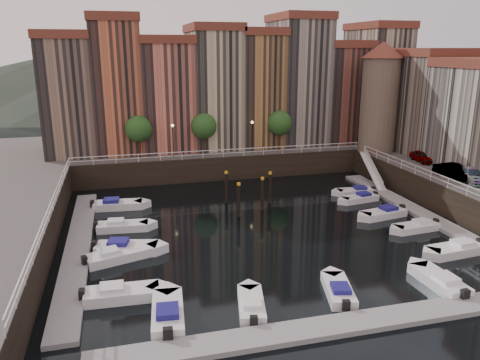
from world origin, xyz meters
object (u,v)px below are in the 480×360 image
object	(u,v)px
corner_tower	(380,96)
car_a	(422,157)
boat_left_0	(120,294)
boat_left_2	(125,248)
mooring_pilings	(249,193)
gangway	(372,169)
car_c	(472,176)
car_b	(453,172)
boat_left_1	(115,256)

from	to	relation	value
corner_tower	car_a	size ratio (longest dim) A/B	3.62
boat_left_0	boat_left_2	world-z (taller)	boat_left_2
boat_left_0	boat_left_2	xyz separation A→B (m)	(0.49, 7.45, 0.01)
mooring_pilings	boat_left_2	size ratio (longest dim) A/B	0.92
corner_tower	gangway	size ratio (longest dim) A/B	1.66
gangway	corner_tower	bearing A→B (deg)	57.20
corner_tower	mooring_pilings	xyz separation A→B (m)	(-19.72, -9.33, -8.54)
corner_tower	gangway	distance (m)	9.86
corner_tower	gangway	bearing A→B (deg)	-122.80
boat_left_0	car_c	world-z (taller)	car_c
mooring_pilings	car_b	bearing A→B (deg)	-13.38
car_a	car_b	xyz separation A→B (m)	(-1.28, -7.01, 0.08)
car_c	gangway	bearing A→B (deg)	124.87
car_b	mooring_pilings	bearing A→B (deg)	160.84
mooring_pilings	boat_left_2	distance (m)	15.11
corner_tower	boat_left_2	xyz separation A→B (m)	(-32.43, -17.39, -9.79)
corner_tower	car_c	size ratio (longest dim) A/B	2.97
boat_left_0	boat_left_2	bearing A→B (deg)	88.98
gangway	mooring_pilings	world-z (taller)	gangway
boat_left_0	car_b	world-z (taller)	car_b
boat_left_2	car_c	world-z (taller)	car_c
car_b	car_a	bearing A→B (deg)	73.86
boat_left_0	boat_left_2	distance (m)	7.46
gangway	car_a	distance (m)	5.78
car_c	car_a	bearing A→B (deg)	100.74
car_b	boat_left_1	bearing A→B (deg)	-178.06
boat_left_1	car_a	xyz separation A→B (m)	(35.13, 11.60, 3.26)
boat_left_0	car_c	bearing A→B (deg)	17.54
car_b	boat_left_0	bearing A→B (deg)	-168.14
boat_left_0	boat_left_2	size ratio (longest dim) A/B	0.96
boat_left_1	boat_left_2	bearing A→B (deg)	42.51
boat_left_2	car_c	distance (m)	34.19
gangway	car_a	bearing A→B (deg)	-28.88
car_a	car_c	xyz separation A→B (m)	(-0.36, -8.55, 0.03)
mooring_pilings	car_a	world-z (taller)	car_a
car_c	boat_left_1	bearing A→B (deg)	-161.82
mooring_pilings	gangway	bearing A→B (deg)	16.01
car_a	mooring_pilings	bearing A→B (deg)	-168.23
corner_tower	car_c	distance (m)	17.08
corner_tower	car_b	distance (m)	15.59
car_b	car_c	distance (m)	1.80
gangway	mooring_pilings	bearing A→B (deg)	-163.99
boat_left_1	boat_left_2	world-z (taller)	boat_left_2
gangway	car_b	size ratio (longest dim) A/B	1.89
boat_left_2	car_b	size ratio (longest dim) A/B	1.21
boat_left_0	car_a	world-z (taller)	car_a
gangway	boat_left_2	distance (m)	32.26
boat_left_0	car_c	size ratio (longest dim) A/B	1.11
boat_left_1	mooring_pilings	bearing A→B (deg)	17.14
corner_tower	boat_left_2	bearing A→B (deg)	-151.80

